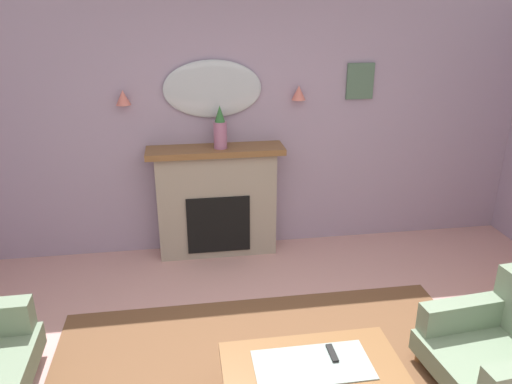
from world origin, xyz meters
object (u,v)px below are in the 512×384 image
(tv_remote, at_px, (332,354))
(wall_mirror, at_px, (213,89))
(framed_picture, at_px, (360,81))
(wall_sconce_left, at_px, (123,98))
(armchair_beside_couch, at_px, (508,348))
(fireplace, at_px, (217,203))
(mantel_vase_right, at_px, (220,130))
(coffee_table, at_px, (312,373))
(wall_sconce_right, at_px, (299,93))

(tv_remote, bearing_deg, wall_mirror, 102.48)
(framed_picture, relative_size, tv_remote, 2.25)
(wall_sconce_left, distance_m, armchair_beside_couch, 3.79)
(fireplace, distance_m, tv_remote, 2.36)
(wall_sconce_left, bearing_deg, mantel_vase_right, -7.59)
(wall_sconce_left, height_order, framed_picture, framed_picture)
(wall_mirror, distance_m, wall_sconce_left, 0.85)
(framed_picture, bearing_deg, fireplace, -174.23)
(coffee_table, relative_size, armchair_beside_couch, 1.23)
(wall_sconce_right, distance_m, tv_remote, 2.69)
(fireplace, bearing_deg, mantel_vase_right, -29.53)
(fireplace, relative_size, mantel_vase_right, 3.22)
(mantel_vase_right, xyz_separation_m, wall_sconce_left, (-0.90, 0.12, 0.31))
(tv_remote, bearing_deg, armchair_beside_couch, 1.95)
(fireplace, height_order, mantel_vase_right, mantel_vase_right)
(armchair_beside_couch, bearing_deg, fireplace, 128.68)
(mantel_vase_right, xyz_separation_m, wall_mirror, (-0.05, 0.17, 0.36))
(wall_sconce_left, bearing_deg, framed_picture, 1.46)
(fireplace, relative_size, coffee_table, 1.24)
(mantel_vase_right, relative_size, framed_picture, 1.17)
(fireplace, distance_m, wall_sconce_right, 1.38)
(tv_remote, height_order, armchair_beside_couch, armchair_beside_couch)
(fireplace, height_order, wall_sconce_right, wall_sconce_right)
(coffee_table, relative_size, tv_remote, 6.88)
(wall_sconce_right, height_order, coffee_table, wall_sconce_right)
(fireplace, xyz_separation_m, mantel_vase_right, (0.05, -0.03, 0.78))
(wall_sconce_left, relative_size, coffee_table, 0.13)
(fireplace, height_order, coffee_table, fireplace)
(wall_mirror, relative_size, framed_picture, 2.67)
(fireplace, bearing_deg, wall_sconce_right, 6.16)
(fireplace, height_order, wall_sconce_left, wall_sconce_left)
(mantel_vase_right, height_order, wall_mirror, wall_mirror)
(wall_mirror, distance_m, coffee_table, 2.86)
(fireplace, bearing_deg, framed_picture, 5.77)
(wall_mirror, bearing_deg, coffee_table, -81.07)
(wall_sconce_left, distance_m, wall_sconce_right, 1.70)
(mantel_vase_right, xyz_separation_m, armchair_beside_couch, (1.75, -2.22, -1.04))
(wall_mirror, height_order, wall_sconce_right, wall_mirror)
(tv_remote, bearing_deg, wall_sconce_left, 120.23)
(fireplace, xyz_separation_m, framed_picture, (1.50, 0.15, 1.18))
(fireplace, distance_m, wall_sconce_left, 1.38)
(wall_mirror, relative_size, tv_remote, 6.00)
(fireplace, height_order, armchair_beside_couch, fireplace)
(wall_mirror, bearing_deg, mantel_vase_right, -73.61)
(wall_mirror, relative_size, wall_sconce_right, 6.86)
(wall_sconce_right, distance_m, armchair_beside_couch, 2.87)
(wall_mirror, distance_m, tv_remote, 2.79)
(mantel_vase_right, bearing_deg, fireplace, 150.47)
(wall_sconce_left, bearing_deg, coffee_table, -63.15)
(wall_sconce_right, distance_m, framed_picture, 0.66)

